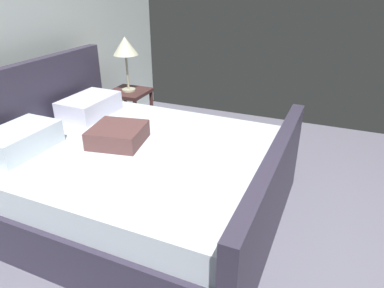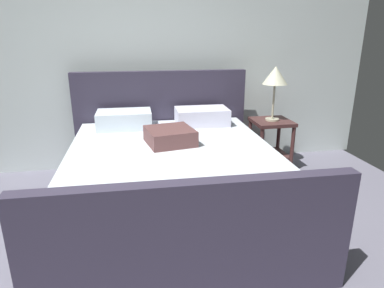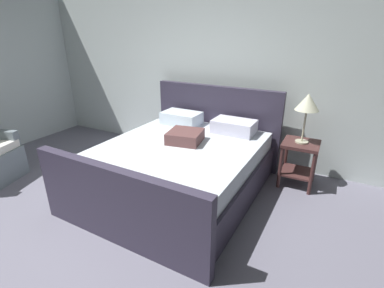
{
  "view_description": "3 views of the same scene",
  "coord_description": "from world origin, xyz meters",
  "views": [
    {
      "loc": [
        -1.76,
        0.02,
        1.85
      ],
      "look_at": [
        0.67,
        1.03,
        0.57
      ],
      "focal_mm": 32.81,
      "sensor_mm": 36.0,
      "label": 1
    },
    {
      "loc": [
        0.02,
        -1.36,
        1.58
      ],
      "look_at": [
        0.52,
        1.26,
        0.7
      ],
      "focal_mm": 31.67,
      "sensor_mm": 36.0,
      "label": 2
    },
    {
      "loc": [
        1.96,
        -1.29,
        1.9
      ],
      "look_at": [
        0.76,
        0.98,
        0.86
      ],
      "focal_mm": 26.02,
      "sensor_mm": 36.0,
      "label": 3
    }
  ],
  "objects": [
    {
      "name": "ground_plane",
      "position": [
        0.0,
        0.0,
        -0.01
      ],
      "size": [
        5.93,
        5.36,
        0.02
      ],
      "primitive_type": "cube",
      "color": "slate"
    },
    {
      "name": "wall_back",
      "position": [
        0.0,
        2.74,
        1.37
      ],
      "size": [
        6.05,
        0.12,
        2.73
      ],
      "primitive_type": "cube",
      "color": "silver",
      "rests_on": "ground"
    },
    {
      "name": "bed",
      "position": [
        0.36,
        1.44,
        0.35
      ],
      "size": [
        2.01,
        2.33,
        1.17
      ],
      "color": "#342E40",
      "rests_on": "ground"
    },
    {
      "name": "nightstand_right",
      "position": [
        1.66,
        2.25,
        0.4
      ],
      "size": [
        0.44,
        0.44,
        0.6
      ],
      "color": "#472826",
      "rests_on": "ground"
    },
    {
      "name": "table_lamp_right",
      "position": [
        1.66,
        2.25,
        1.1
      ],
      "size": [
        0.29,
        0.29,
        0.62
      ],
      "color": "#B7B293",
      "rests_on": "nightstand_right"
    }
  ]
}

